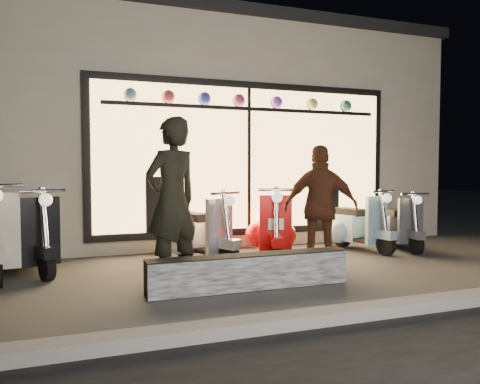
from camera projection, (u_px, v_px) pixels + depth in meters
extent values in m
plane|color=#383533|center=(245.00, 275.00, 6.06)|extent=(40.00, 40.00, 0.00)
cube|color=slate|center=(323.00, 317.00, 4.18)|extent=(40.00, 0.25, 0.12)
cube|color=beige|center=(168.00, 141.00, 10.65)|extent=(10.00, 6.00, 4.00)
cube|color=black|center=(167.00, 48.00, 10.54)|extent=(10.20, 6.20, 0.20)
cube|color=black|center=(248.00, 159.00, 8.11)|extent=(5.45, 0.06, 2.65)
cube|color=#FFBF6B|center=(248.00, 159.00, 8.07)|extent=(5.20, 0.04, 2.40)
cube|color=black|center=(249.00, 109.00, 7.99)|extent=(4.90, 0.06, 0.06)
cube|color=black|center=(249.00, 272.00, 5.38)|extent=(2.38, 0.28, 0.40)
cylinder|color=black|center=(229.00, 256.00, 6.49)|extent=(0.23, 0.35, 0.34)
cylinder|color=black|center=(185.00, 247.00, 7.19)|extent=(0.25, 0.36, 0.34)
cube|color=silver|center=(219.00, 227.00, 6.62)|extent=(0.44, 0.25, 0.81)
cube|color=silver|center=(189.00, 235.00, 7.11)|extent=(0.67, 0.81, 0.46)
cube|color=black|center=(193.00, 217.00, 7.03)|extent=(0.49, 0.62, 0.12)
sphere|color=#FFF2CC|center=(230.00, 200.00, 6.45)|extent=(0.20, 0.20, 0.15)
cylinder|color=black|center=(277.00, 254.00, 6.62)|extent=(0.21, 0.36, 0.35)
cylinder|color=black|center=(270.00, 242.00, 7.65)|extent=(0.23, 0.37, 0.35)
cube|color=red|center=(275.00, 224.00, 6.81)|extent=(0.47, 0.22, 0.84)
cube|color=red|center=(271.00, 230.00, 7.53)|extent=(0.64, 0.82, 0.47)
cube|color=black|center=(271.00, 213.00, 7.41)|extent=(0.46, 0.64, 0.12)
sphere|color=#FFF2CC|center=(277.00, 197.00, 6.57)|extent=(0.20, 0.20, 0.15)
cylinder|color=black|center=(47.00, 267.00, 5.75)|extent=(0.23, 0.37, 0.36)
cylinder|color=black|center=(20.00, 255.00, 6.53)|extent=(0.25, 0.38, 0.36)
cube|color=black|center=(40.00, 231.00, 5.89)|extent=(0.48, 0.25, 0.87)
cube|color=black|center=(22.00, 240.00, 6.44)|extent=(0.69, 0.85, 0.49)
cube|color=black|center=(24.00, 219.00, 6.35)|extent=(0.49, 0.66, 0.13)
sphere|color=#FFF2CC|center=(46.00, 200.00, 5.69)|extent=(0.21, 0.21, 0.16)
cylinder|color=black|center=(0.00, 255.00, 6.43)|extent=(0.17, 0.40, 0.38)
cylinder|color=black|center=(386.00, 245.00, 7.42)|extent=(0.16, 0.34, 0.33)
cylinder|color=black|center=(342.00, 237.00, 8.23)|extent=(0.18, 0.35, 0.33)
cube|color=#83AEBA|center=(376.00, 220.00, 7.57)|extent=(0.45, 0.16, 0.79)
cube|color=#83AEBA|center=(346.00, 227.00, 8.14)|extent=(0.54, 0.75, 0.44)
cube|color=black|center=(351.00, 212.00, 8.05)|extent=(0.38, 0.59, 0.12)
sphere|color=#FFF2CC|center=(387.00, 198.00, 7.37)|extent=(0.17, 0.17, 0.14)
cylinder|color=black|center=(416.00, 245.00, 7.53)|extent=(0.14, 0.32, 0.31)
cylinder|color=black|center=(388.00, 236.00, 8.43)|extent=(0.16, 0.33, 0.31)
cube|color=#53565A|center=(410.00, 221.00, 7.70)|extent=(0.43, 0.13, 0.76)
cube|color=#53565A|center=(391.00, 226.00, 8.33)|extent=(0.49, 0.70, 0.42)
cube|color=black|center=(394.00, 212.00, 8.23)|extent=(0.34, 0.55, 0.11)
sphere|color=#FFF2CC|center=(418.00, 200.00, 7.48)|extent=(0.16, 0.16, 0.14)
imported|color=black|center=(172.00, 200.00, 5.63)|extent=(0.87, 0.75, 2.00)
imported|color=#5A2E1C|center=(321.00, 207.00, 6.41)|extent=(1.08, 0.82, 1.71)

